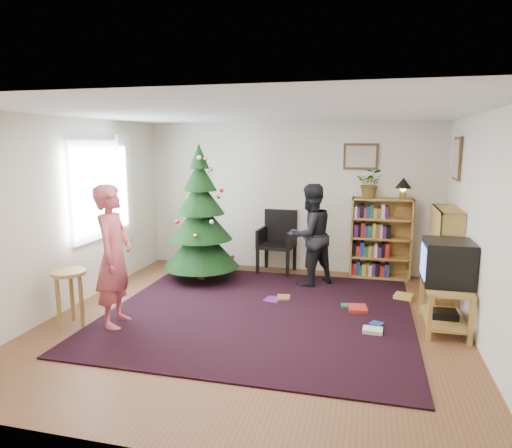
% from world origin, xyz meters
% --- Properties ---
extents(floor, '(5.00, 5.00, 0.00)m').
position_xyz_m(floor, '(0.00, 0.00, 0.00)').
color(floor, brown).
rests_on(floor, ground).
extents(ceiling, '(5.00, 5.00, 0.00)m').
position_xyz_m(ceiling, '(0.00, 0.00, 2.50)').
color(ceiling, white).
rests_on(ceiling, wall_back).
extents(wall_back, '(5.00, 0.02, 2.50)m').
position_xyz_m(wall_back, '(0.00, 2.50, 1.25)').
color(wall_back, silver).
rests_on(wall_back, floor).
extents(wall_front, '(5.00, 0.02, 2.50)m').
position_xyz_m(wall_front, '(0.00, -2.50, 1.25)').
color(wall_front, silver).
rests_on(wall_front, floor).
extents(wall_left, '(0.02, 5.00, 2.50)m').
position_xyz_m(wall_left, '(-2.50, 0.00, 1.25)').
color(wall_left, silver).
rests_on(wall_left, floor).
extents(wall_right, '(0.02, 5.00, 2.50)m').
position_xyz_m(wall_right, '(2.50, 0.00, 1.25)').
color(wall_right, silver).
rests_on(wall_right, floor).
extents(rug, '(3.80, 3.60, 0.02)m').
position_xyz_m(rug, '(0.00, 0.30, 0.01)').
color(rug, black).
rests_on(rug, floor).
extents(window_pane, '(0.04, 1.20, 1.40)m').
position_xyz_m(window_pane, '(-2.47, 0.60, 1.50)').
color(window_pane, silver).
rests_on(window_pane, wall_left).
extents(curtain, '(0.06, 0.35, 1.60)m').
position_xyz_m(curtain, '(-2.43, 1.30, 1.50)').
color(curtain, silver).
rests_on(curtain, wall_left).
extents(picture_back, '(0.55, 0.03, 0.42)m').
position_xyz_m(picture_back, '(1.15, 2.48, 1.95)').
color(picture_back, '#4C3319').
rests_on(picture_back, wall_back).
extents(picture_right, '(0.03, 0.50, 0.60)m').
position_xyz_m(picture_right, '(2.48, 1.75, 1.95)').
color(picture_right, '#4C3319').
rests_on(picture_right, wall_right).
extents(christmas_tree, '(1.19, 1.19, 2.16)m').
position_xyz_m(christmas_tree, '(-1.24, 1.47, 0.90)').
color(christmas_tree, '#3F2816').
rests_on(christmas_tree, rug).
extents(bookshelf_back, '(0.95, 0.30, 1.30)m').
position_xyz_m(bookshelf_back, '(1.52, 2.34, 0.66)').
color(bookshelf_back, '#A67F3B').
rests_on(bookshelf_back, floor).
extents(bookshelf_right, '(0.30, 0.95, 1.30)m').
position_xyz_m(bookshelf_right, '(2.34, 1.36, 0.66)').
color(bookshelf_right, '#A67F3B').
rests_on(bookshelf_right, floor).
extents(tv_stand, '(0.49, 0.87, 0.55)m').
position_xyz_m(tv_stand, '(2.22, 0.34, 0.32)').
color(tv_stand, '#A67F3B').
rests_on(tv_stand, floor).
extents(crt_tv, '(0.54, 0.58, 0.51)m').
position_xyz_m(crt_tv, '(2.22, 0.34, 0.80)').
color(crt_tv, black).
rests_on(crt_tv, tv_stand).
extents(armchair, '(0.61, 0.61, 1.04)m').
position_xyz_m(armchair, '(-0.17, 2.31, 0.56)').
color(armchair, black).
rests_on(armchair, rug).
extents(stool, '(0.40, 0.40, 0.67)m').
position_xyz_m(stool, '(-2.12, -0.62, 0.52)').
color(stool, '#A67F3B').
rests_on(stool, floor).
extents(person_standing, '(0.50, 0.68, 1.70)m').
position_xyz_m(person_standing, '(-1.58, -0.49, 0.85)').
color(person_standing, '#C14D53').
rests_on(person_standing, rug).
extents(person_by_chair, '(0.96, 0.96, 1.57)m').
position_xyz_m(person_by_chair, '(0.46, 1.65, 0.78)').
color(person_by_chair, black).
rests_on(person_by_chair, rug).
extents(potted_plant, '(0.47, 0.43, 0.46)m').
position_xyz_m(potted_plant, '(1.32, 2.34, 1.53)').
color(potted_plant, gray).
rests_on(potted_plant, bookshelf_back).
extents(table_lamp, '(0.25, 0.25, 0.33)m').
position_xyz_m(table_lamp, '(1.82, 2.34, 1.53)').
color(table_lamp, '#A57F33').
rests_on(table_lamp, bookshelf_back).
extents(floor_clutter, '(1.97, 1.53, 0.08)m').
position_xyz_m(floor_clutter, '(1.04, 0.64, 0.04)').
color(floor_clutter, '#A51E19').
rests_on(floor_clutter, rug).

